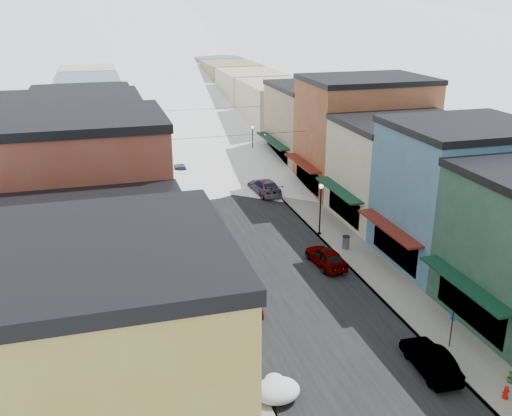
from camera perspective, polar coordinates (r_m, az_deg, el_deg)
road at (r=76.17m, az=-6.39°, el=5.84°), size 10.00×160.00×0.01m
sidewalk_left at (r=75.40m, az=-11.36°, el=5.47°), size 3.20×160.00×0.15m
sidewalk_right at (r=77.46m, az=-1.55°, el=6.25°), size 3.20×160.00×0.15m
curb_left at (r=75.52m, az=-10.18°, el=5.57°), size 0.10×160.00×0.15m
curb_right at (r=77.10m, az=-2.67°, el=6.17°), size 0.10×160.00×0.15m
bldg_l_yellow at (r=21.23m, az=-16.72°, el=-17.99°), size 11.30×8.70×11.50m
bldg_l_cream at (r=28.93m, az=-16.55°, el=-9.34°), size 11.30×8.20×9.50m
bldg_l_brick_near at (r=35.63m, az=-17.65°, el=-1.12°), size 12.30×8.20×12.50m
bldg_l_grayblue at (r=44.21m, az=-16.62°, el=0.66°), size 11.30×9.20×9.00m
bldg_l_brick_far at (r=52.59m, az=-17.85°, el=4.72°), size 13.30×9.20×11.00m
bldg_l_tan at (r=62.40m, az=-16.73°, el=6.67°), size 11.30×11.20×10.00m
bldg_r_blue at (r=44.25m, az=19.71°, el=1.36°), size 11.30×9.20×10.50m
bldg_r_cream at (r=51.92m, az=14.47°, el=3.71°), size 12.30×9.20×9.00m
bldg_r_brick_far at (r=59.51m, az=10.70°, el=7.29°), size 13.30×9.20×11.50m
bldg_r_tan at (r=68.22m, az=6.18°, el=8.27°), size 11.30×11.20×9.50m
distant_blocks at (r=97.73m, az=-8.83°, el=11.26°), size 34.00×55.00×8.00m
mountain_ridge at (r=290.21m, az=-18.30°, el=18.28°), size 670.00×340.00×34.00m
overhead_cables at (r=62.80m, az=-4.63°, el=8.65°), size 16.40×15.04×0.04m
car_silver_sedan at (r=36.75m, az=-1.62°, el=-8.82°), size 2.14×4.83×1.62m
car_dark_hatch at (r=51.65m, az=-5.88°, el=-0.12°), size 2.28×5.20×1.66m
car_silver_wagon at (r=63.60m, az=-7.60°, el=3.57°), size 2.18×4.89×1.39m
car_green_sedan at (r=32.48m, az=17.04°, el=-14.28°), size 1.71×4.35×1.41m
car_gray_suv at (r=42.56m, az=7.02°, el=-4.85°), size 2.09×4.45×1.47m
car_black_sedan at (r=57.92m, az=0.85°, el=2.16°), size 2.72×5.45×1.52m
car_lane_silver at (r=67.28m, az=-6.40°, el=4.63°), size 2.36×4.86×1.60m
car_lane_white at (r=77.86m, az=-5.74°, el=6.77°), size 3.13×5.95×1.60m
fire_hydrant at (r=31.81m, az=23.71°, el=-16.56°), size 0.40×0.30×0.69m
parking_sign at (r=34.25m, az=18.99°, el=-11.15°), size 0.13×0.28×2.19m
trash_can at (r=45.42m, az=8.98°, el=-3.39°), size 0.61×0.61×1.03m
streetlamp_near at (r=47.08m, az=6.47°, el=0.51°), size 0.36×0.36×4.37m
streetlamp_far at (r=69.33m, az=-0.34°, el=6.96°), size 0.36×0.36×4.27m
planter_far at (r=33.01m, az=24.10°, el=-15.17°), size 0.41×0.41×0.63m
snow_pile_near at (r=29.57m, az=2.11°, el=-17.68°), size 2.28×2.60×0.97m
snow_pile_mid at (r=47.89m, az=-5.48°, el=-2.13°), size 2.69×2.85×1.14m
snow_pile_far at (r=60.63m, az=-8.24°, el=2.45°), size 2.15×2.52×0.91m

